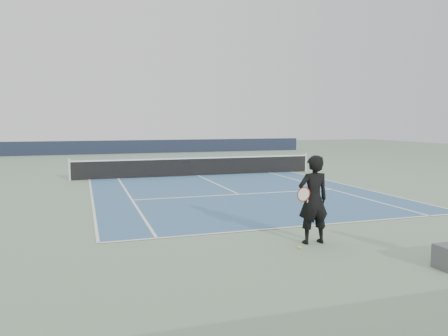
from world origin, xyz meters
name	(u,v)px	position (x,y,z in m)	size (l,w,h in m)	color
ground	(198,176)	(0.00, 0.00, 0.00)	(80.00, 80.00, 0.00)	gray
court_surface	(198,176)	(0.00, 0.00, 0.01)	(10.97, 23.77, 0.01)	#386186
tennis_net	(198,166)	(0.00, 0.00, 0.50)	(12.90, 0.10, 1.07)	silver
windscreen_far	(149,147)	(0.00, 17.88, 0.60)	(30.00, 0.25, 1.20)	black
tennis_player	(313,200)	(-0.71, -13.39, 1.03)	(0.84, 0.57, 2.07)	black
tennis_ball	(300,247)	(-1.21, -13.73, 0.04)	(0.07, 0.07, 0.07)	#CEE12E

